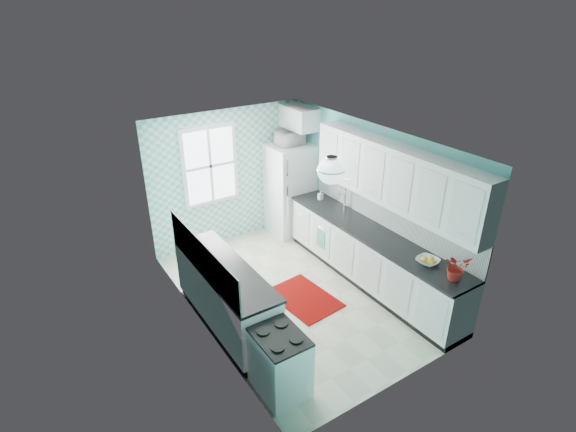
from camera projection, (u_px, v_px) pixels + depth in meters
floor at (294, 294)px, 7.12m from camera, size 3.00×4.40×0.02m
ceiling at (295, 140)px, 6.01m from camera, size 3.00×4.40×0.02m
wall_back at (228, 177)px, 8.23m from camera, size 3.00×0.02×2.50m
wall_front at (406, 301)px, 4.90m from camera, size 3.00×0.02×2.50m
wall_left at (198, 252)px, 5.83m from camera, size 0.02×4.40×2.50m
wall_right at (372, 200)px, 7.30m from camera, size 0.02×4.40×2.50m
accent_wall at (228, 177)px, 8.21m from camera, size 3.00×0.01×2.50m
window at (210, 166)px, 7.89m from camera, size 1.04×0.05×1.44m
backsplash_right at (388, 212)px, 7.01m from camera, size 0.02×3.60×0.51m
backsplash_left at (202, 258)px, 5.81m from camera, size 0.02×2.15×0.51m
upper_cabinets_right at (395, 176)px, 6.48m from camera, size 0.33×3.20×0.90m
upper_cabinet_fridge at (299, 118)px, 8.13m from camera, size 0.40×0.74×0.40m
ceiling_light at (331, 170)px, 5.49m from camera, size 0.34×0.34×0.35m
base_cabinets_right at (370, 258)px, 7.20m from camera, size 0.60×3.60×0.90m
countertop_right at (372, 233)px, 6.99m from camera, size 0.63×3.60×0.04m
base_cabinets_left at (226, 297)px, 6.28m from camera, size 0.60×2.15×0.90m
countertop_left at (225, 269)px, 6.08m from camera, size 0.63×2.15×0.04m
fridge at (290, 189)px, 8.64m from camera, size 0.77×0.76×1.77m
stove at (280, 362)px, 5.22m from camera, size 0.53×0.66×0.79m
sink at (336, 211)px, 7.69m from camera, size 0.55×0.46×0.53m
rug at (304, 298)px, 6.99m from camera, size 0.87×1.16×0.02m
dish_towel at (321, 239)px, 7.72m from camera, size 0.06×0.22×0.33m
fruit_bowl at (428, 261)px, 6.14m from camera, size 0.35×0.35×0.07m
potted_plant at (456, 267)px, 5.74m from camera, size 0.37×0.34×0.35m
soap_bottle at (321, 195)px, 8.04m from camera, size 0.08×0.08×0.17m
microwave at (290, 138)px, 8.18m from camera, size 0.49×0.34×0.27m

